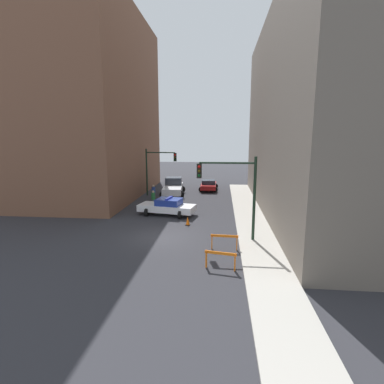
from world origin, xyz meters
TOP-DOWN VIEW (x-y plane):
  - ground_plane at (0.00, 0.00)m, footprint 120.00×120.00m
  - sidewalk_right at (6.20, 0.00)m, footprint 2.40×44.00m
  - building_corner_left at (-12.00, 14.00)m, footprint 14.00×20.00m
  - building_right at (13.40, 8.00)m, footprint 12.00×28.00m
  - traffic_light_near at (4.73, -0.15)m, footprint 3.64×0.35m
  - traffic_light_far at (-3.30, 13.98)m, footprint 3.44×0.35m
  - police_car at (-0.61, 5.73)m, footprint 4.97×2.91m
  - white_truck at (-1.54, 14.56)m, footprint 2.95×5.55m
  - parked_car_near at (2.32, 17.96)m, footprint 2.29×4.31m
  - pedestrian_crossing at (-2.32, 7.99)m, footprint 0.49×0.49m
  - pedestrian_corner at (-3.03, 11.15)m, footprint 0.50×0.50m
  - barrier_front at (3.89, -4.41)m, footprint 1.58×0.44m
  - barrier_mid at (4.10, -1.76)m, footprint 1.60×0.22m
  - traffic_cone at (1.43, 2.94)m, footprint 0.36×0.36m

SIDE VIEW (x-z plane):
  - ground_plane at x=0.00m, z-range 0.00..0.00m
  - sidewalk_right at x=6.20m, z-range 0.00..0.12m
  - traffic_cone at x=1.43m, z-range -0.01..0.65m
  - barrier_front at x=3.89m, z-range 0.17..1.07m
  - barrier_mid at x=4.10m, z-range 0.17..1.07m
  - parked_car_near at x=2.32m, z-range 0.02..1.33m
  - police_car at x=-0.61m, z-range -0.04..1.48m
  - pedestrian_crossing at x=-2.32m, z-range 0.03..1.69m
  - pedestrian_corner at x=-3.03m, z-range 0.03..1.69m
  - white_truck at x=-1.54m, z-range -0.04..1.86m
  - traffic_light_far at x=-3.30m, z-range 0.80..6.00m
  - traffic_light_near at x=4.73m, z-range 0.93..6.13m
  - building_right at x=13.40m, z-range 0.00..16.44m
  - building_corner_left at x=-12.00m, z-range 0.00..19.52m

